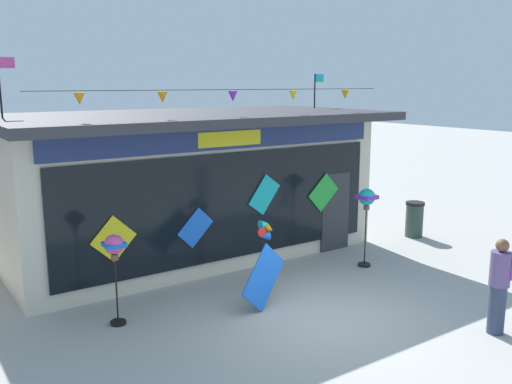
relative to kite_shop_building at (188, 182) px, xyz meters
The scene contains 8 objects.
ground_plane 5.31m from the kite_shop_building, 88.87° to the right, with size 80.00×80.00×0.00m, color #ADAAA5.
kite_shop_building is the anchor object (origin of this frame).
wind_spinner_far_left 4.46m from the kite_shop_building, 134.39° to the right, with size 0.35×0.35×1.66m.
wind_spinner_left 3.47m from the kite_shop_building, 91.15° to the right, with size 0.44×0.30×1.55m.
wind_spinner_center_left 4.42m from the kite_shop_building, 49.71° to the right, with size 0.40×0.40×1.86m.
person_mid_plaza 7.57m from the kite_shop_building, 73.37° to the right, with size 0.47×0.44×1.68m.
trash_bin 6.43m from the kite_shop_building, 21.75° to the right, with size 0.52×0.52×0.99m.
display_kite_on_ground 4.23m from the kite_shop_building, 97.34° to the right, with size 0.62×0.03×1.13m, color blue.
Camera 1 is at (-6.38, -7.15, 4.23)m, focal length 38.66 mm.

